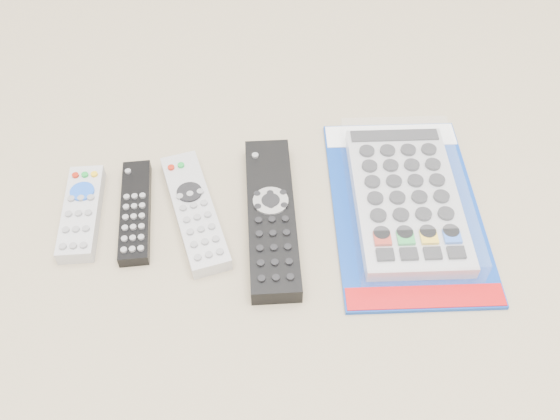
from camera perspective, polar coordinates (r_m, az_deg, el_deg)
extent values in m
plane|color=tan|center=(0.79, -2.90, -2.19)|extent=(5.00, 5.00, 0.00)
cube|color=#ABACAE|center=(0.83, -17.67, -0.22)|extent=(0.06, 0.15, 0.02)
cylinder|color=blue|center=(0.84, -17.64, 1.64)|extent=(0.03, 0.03, 0.00)
cube|color=black|center=(0.82, -13.07, -0.07)|extent=(0.05, 0.16, 0.02)
cube|color=#B9B9BE|center=(0.80, -7.83, -0.06)|extent=(0.07, 0.20, 0.02)
cylinder|color=black|center=(0.81, -8.29, 1.64)|extent=(0.04, 0.04, 0.00)
cube|color=black|center=(0.79, -0.80, -0.47)|extent=(0.09, 0.25, 0.02)
cylinder|color=silver|center=(0.79, -0.86, 0.84)|extent=(0.05, 0.05, 0.00)
cube|color=#0E389B|center=(0.82, 11.37, 0.24)|extent=(0.23, 0.33, 0.01)
cube|color=white|center=(0.91, 10.06, 6.71)|extent=(0.19, 0.07, 0.00)
cube|color=#BA0D11|center=(0.74, 13.14, -7.74)|extent=(0.19, 0.06, 0.00)
cube|color=#B9B9BE|center=(0.82, 11.44, 1.04)|extent=(0.17, 0.26, 0.02)
cube|color=white|center=(0.81, 11.53, 1.43)|extent=(0.18, 0.27, 0.04)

